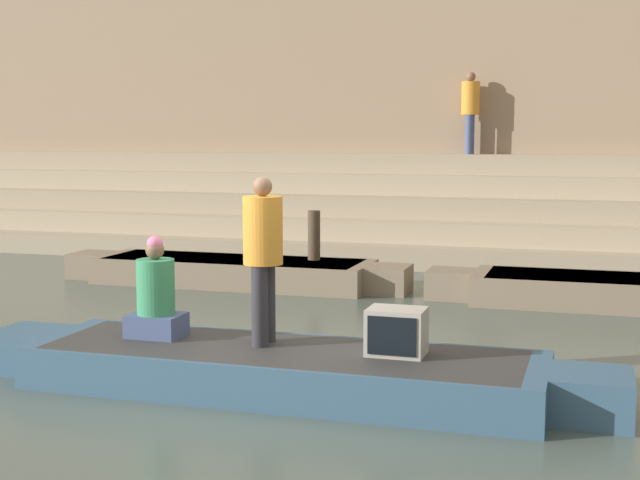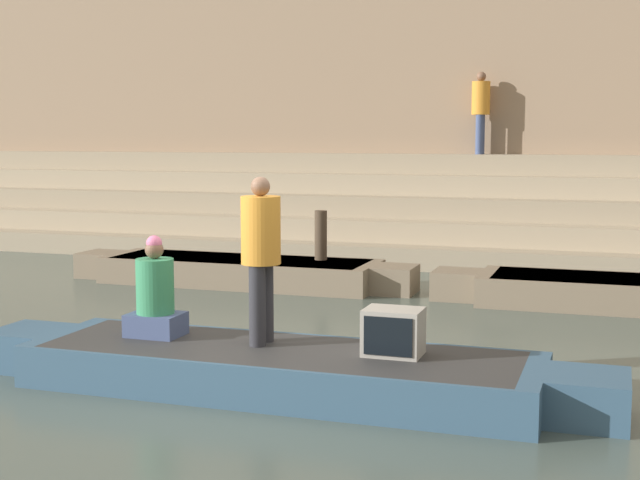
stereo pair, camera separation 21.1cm
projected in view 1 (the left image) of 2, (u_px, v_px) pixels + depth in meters
ground_plane at (252, 387)px, 8.55m from camera, size 120.00×120.00×0.00m
ghat_steps at (431, 220)px, 17.45m from camera, size 36.00×2.91×2.03m
back_wall at (447, 75)px, 18.68m from camera, size 34.20×1.28×7.39m
rowboat_main at (282, 369)px, 8.38m from camera, size 6.27×1.53×0.40m
person_standing at (263, 249)px, 8.47m from camera, size 0.38×0.38×1.61m
person_rowing at (156, 298)px, 8.85m from camera, size 0.53×0.42×1.01m
tv_set at (396, 332)px, 8.13m from camera, size 0.52×0.41×0.43m
moored_boat_distant at (233, 271)px, 14.38m from camera, size 5.79×1.33×0.42m
mooring_post at (314, 248)px, 14.22m from camera, size 0.20×0.20×1.21m
person_on_steps at (470, 107)px, 17.74m from camera, size 0.36×0.36×1.62m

